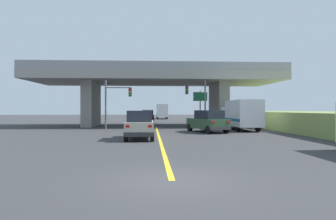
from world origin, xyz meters
name	(u,v)px	position (x,y,z in m)	size (l,w,h in m)	color
ground	(156,126)	(0.00, 29.69, 0.00)	(160.00, 160.00, 0.00)	#353538
overpass_bridge	(156,84)	(0.00, 29.69, 5.37)	(30.48, 10.89, 7.44)	gray
lane_divider_stripe	(159,138)	(0.00, 13.36, 0.00)	(0.20, 26.72, 0.01)	yellow
suv_lead	(140,125)	(-1.39, 12.60, 1.01)	(1.96, 4.74, 2.02)	#B7B29E
suv_crossing	(208,121)	(4.59, 18.46, 1.02)	(3.40, 5.15, 2.02)	#2D4C33
box_truck	(241,114)	(8.54, 21.27, 1.60)	(2.33, 7.55, 3.01)	silver
sedan_oncoming	(148,116)	(-1.11, 38.40, 1.01)	(2.00, 4.44, 2.02)	black
traffic_signal_nearside	(199,98)	(4.70, 24.49, 3.38)	(2.31, 0.36, 5.31)	#56595E
traffic_signal_farside	(115,99)	(-4.48, 23.64, 3.27)	(2.86, 0.36, 5.24)	#56595E
highway_sign	(200,100)	(5.42, 27.71, 3.25)	(1.76, 0.17, 4.39)	#56595E
semi_truck_distant	(162,111)	(1.82, 57.29, 1.68)	(2.33, 6.95, 3.22)	navy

